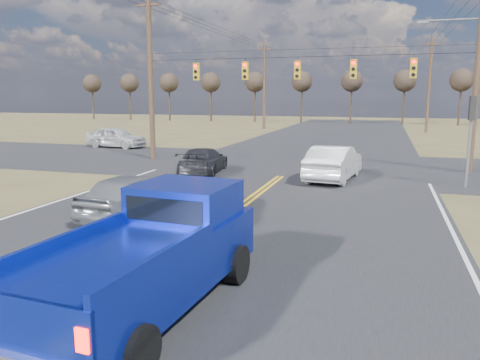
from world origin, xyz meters
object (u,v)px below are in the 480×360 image
(silver_suv, at_px, (132,195))
(dgrey_car_queue, at_px, (203,160))
(pickup_truck, at_px, (153,255))
(cross_car_west, at_px, (116,137))
(white_car_queue, at_px, (334,163))
(black_suv, at_px, (204,197))

(silver_suv, distance_m, dgrey_car_queue, 8.87)
(pickup_truck, distance_m, dgrey_car_queue, 15.46)
(pickup_truck, relative_size, cross_car_west, 1.24)
(pickup_truck, xyz_separation_m, cross_car_west, (-15.56, 23.76, -0.24))
(silver_suv, relative_size, white_car_queue, 0.87)
(pickup_truck, bearing_deg, white_car_queue, 87.37)
(white_car_queue, relative_size, dgrey_car_queue, 1.10)
(black_suv, xyz_separation_m, cross_car_west, (-13.95, 17.16, 0.18))
(pickup_truck, distance_m, silver_suv, 7.01)
(dgrey_car_queue, bearing_deg, pickup_truck, 100.76)
(white_car_queue, bearing_deg, silver_suv, 64.89)
(black_suv, bearing_deg, dgrey_car_queue, -77.28)
(black_suv, bearing_deg, cross_car_west, -59.91)
(black_suv, relative_size, dgrey_car_queue, 1.00)
(white_car_queue, xyz_separation_m, dgrey_car_queue, (-6.58, 0.02, -0.16))
(dgrey_car_queue, xyz_separation_m, cross_car_west, (-10.73, 9.09, 0.15))
(white_car_queue, xyz_separation_m, cross_car_west, (-17.31, 9.10, -0.01))
(cross_car_west, bearing_deg, white_car_queue, -111.12)
(silver_suv, distance_m, white_car_queue, 10.42)
(pickup_truck, distance_m, white_car_queue, 14.77)
(pickup_truck, bearing_deg, dgrey_car_queue, 112.38)
(pickup_truck, xyz_separation_m, white_car_queue, (1.75, 14.66, -0.23))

